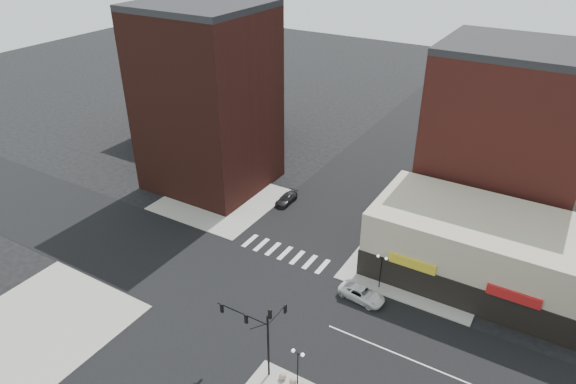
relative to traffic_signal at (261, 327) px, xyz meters
The scene contains 15 objects.
ground 11.76m from the traffic_signal, 132.74° to the left, with size 240.00×240.00×0.00m, color black.
road_ew 11.76m from the traffic_signal, 132.74° to the left, with size 200.00×14.00×0.02m, color black.
road_ns 11.76m from the traffic_signal, 132.74° to the left, with size 14.00×200.00×0.02m, color black.
sidewalk_nw 31.55m from the traffic_signal, 134.23° to the left, with size 15.00×15.00×0.12m, color gray.
sidewalk_ne 23.99m from the traffic_signal, 71.98° to the left, with size 15.00×15.00×0.12m, color gray.
sidewalk_sw 23.26m from the traffic_signal, 162.94° to the right, with size 15.00×15.00×0.12m, color gray.
building_nw 37.93m from the traffic_signal, 134.90° to the left, with size 16.00×15.00×25.00m, color #3C1913.
building_nw_low 57.36m from the traffic_signal, 133.17° to the left, with size 20.00×18.00×12.00m, color #3C1913.
building_ne_midrise 39.60m from the traffic_signal, 72.51° to the left, with size 18.00×15.00×22.00m, color maroon.
building_ne_row 26.71m from the traffic_signal, 58.92° to the left, with size 24.20×12.20×8.00m.
traffic_signal is the anchor object (origin of this frame).
street_lamp_se_a 4.12m from the traffic_signal, ahead, with size 1.22×0.32×4.16m.
street_lamp_ne 16.62m from the traffic_signal, 73.25° to the left, with size 1.22×0.32×4.16m.
white_suv 14.40m from the traffic_signal, 73.73° to the left, with size 2.31×5.00×1.39m, color white.
dark_sedan_north 29.96m from the traffic_signal, 116.90° to the left, with size 1.73×4.24×1.23m, color black.
Camera 1 is at (26.01, -34.61, 36.33)m, focal length 32.00 mm.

